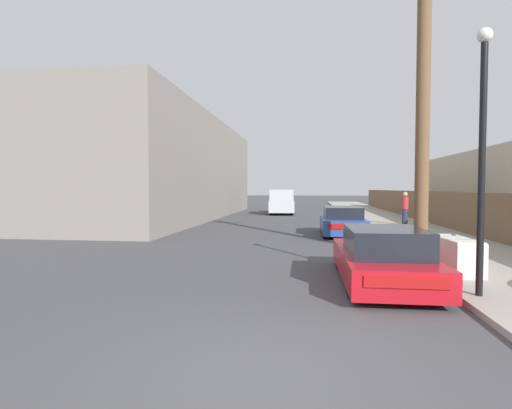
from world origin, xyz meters
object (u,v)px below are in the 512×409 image
Objects in this scene: parked_sports_car_red at (382,258)px; pedestrian at (405,208)px; pickup_truck at (281,202)px; utility_pole at (423,103)px; car_parked_mid at (342,222)px; street_lamp at (482,142)px; discarded_fridge at (455,254)px.

pedestrian reaches higher than parked_sports_car_red.
utility_pole is (5.42, -19.51, 3.54)m from pickup_truck.
car_parked_mid is 5.49m from pedestrian.
pickup_truck is at bearing 102.25° from street_lamp.
utility_pole is 4.83m from street_lamp.
car_parked_mid is 10.53m from street_lamp.
discarded_fridge is at bearing 80.98° from street_lamp.
utility_pole reaches higher than street_lamp.
parked_sports_car_red is 1.06× the size of car_parked_mid.
utility_pole is at bearing -100.43° from pedestrian.
utility_pole is (1.79, -5.62, 3.91)m from car_parked_mid.
car_parked_mid is 0.48× the size of utility_pole.
pedestrian is at bearing 48.74° from car_parked_mid.
pickup_truck is (-5.57, 21.86, 0.46)m from discarded_fridge.
utility_pole is at bearing 91.27° from discarded_fridge.
utility_pole reaches higher than pickup_truck.
street_lamp is (1.47, -1.24, 2.31)m from parked_sports_car_red.
pedestrian is at bearing 82.06° from street_lamp.
parked_sports_car_red is 0.77× the size of pickup_truck.
pickup_truck is 0.66× the size of utility_pole.
utility_pole reaches higher than car_parked_mid.
car_parked_mid is at bearing 101.32° from discarded_fridge.
parked_sports_car_red is 5.41m from utility_pole.
pickup_truck reaches higher than discarded_fridge.
pickup_truck is at bearing 101.94° from discarded_fridge.
discarded_fridge is 0.39× the size of street_lamp.
discarded_fridge is 3.24m from street_lamp.
street_lamp is (1.59, -10.16, 2.27)m from car_parked_mid.
discarded_fridge is at bearing -76.65° from car_parked_mid.
car_parked_mid is at bearing 107.67° from utility_pole.
parked_sports_car_red is 0.51× the size of utility_pole.
street_lamp is (5.22, -24.05, 1.90)m from pickup_truck.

